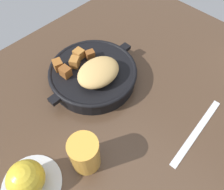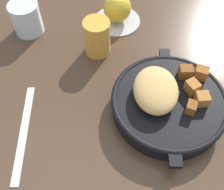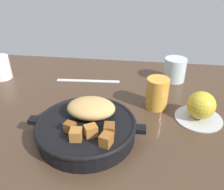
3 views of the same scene
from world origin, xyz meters
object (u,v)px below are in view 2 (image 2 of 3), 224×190
butter_knife (26,132)px  water_glass_short (28,18)px  juice_glass_amber (99,37)px  red_apple (119,8)px  cast_iron_skillet (170,102)px

butter_knife → water_glass_short: water_glass_short is taller
butter_knife → juice_glass_amber: (23.65, -13.83, 4.38)cm
red_apple → water_glass_short: 23.87cm
red_apple → butter_knife: (-35.10, 18.42, -4.18)cm
juice_glass_amber → water_glass_short: bearing=70.0°
water_glass_short → red_apple: bearing=-78.9°
cast_iron_skillet → red_apple: bearing=21.5°
red_apple → butter_knife: size_ratio=0.33×
butter_knife → water_glass_short: (30.49, 5.00, 3.93)cm
red_apple → juice_glass_amber: bearing=158.2°
water_glass_short → butter_knife: bearing=-170.7°
red_apple → water_glass_short: (-4.61, 23.42, -0.25)cm
red_apple → juice_glass_amber: (-11.45, 4.59, 0.21)cm
butter_knife → juice_glass_amber: juice_glass_amber is taller
cast_iron_skillet → juice_glass_amber: 23.31cm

